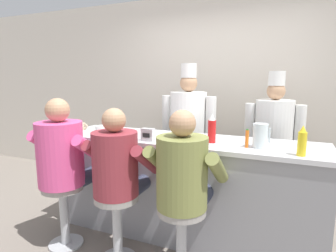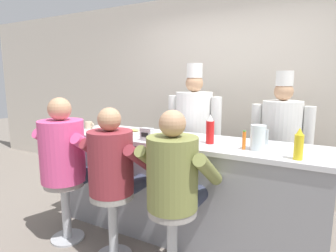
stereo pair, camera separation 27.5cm
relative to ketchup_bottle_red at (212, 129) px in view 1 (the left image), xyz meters
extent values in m
plane|color=slate|center=(-0.30, -0.28, -1.12)|extent=(20.00, 20.00, 0.00)
cube|color=beige|center=(-0.30, 1.40, 0.23)|extent=(10.00, 0.06, 2.70)
cube|color=gray|center=(-0.30, 0.06, -0.64)|extent=(2.58, 0.65, 0.95)
cube|color=silver|center=(-0.30, 0.06, -0.14)|extent=(2.63, 0.67, 0.04)
cylinder|color=red|center=(0.00, 0.00, -0.02)|extent=(0.07, 0.07, 0.21)
cone|color=white|center=(0.00, 0.00, 0.11)|extent=(0.06, 0.06, 0.06)
cylinder|color=yellow|center=(0.74, -0.18, -0.03)|extent=(0.06, 0.06, 0.18)
cone|color=yellow|center=(0.74, -0.18, 0.09)|extent=(0.05, 0.05, 0.05)
cylinder|color=orange|center=(0.32, -0.07, -0.05)|extent=(0.03, 0.03, 0.15)
cylinder|color=#287F2D|center=(0.32, -0.07, 0.03)|extent=(0.02, 0.02, 0.01)
cylinder|color=silver|center=(0.43, -0.04, -0.02)|extent=(0.12, 0.12, 0.21)
cube|color=silver|center=(0.50, -0.04, -0.01)|extent=(0.01, 0.01, 0.12)
cylinder|color=white|center=(-0.89, 0.08, -0.11)|extent=(0.25, 0.25, 0.02)
ellipsoid|color=#E0BC60|center=(-0.89, 0.08, -0.09)|extent=(0.11, 0.09, 0.03)
cylinder|color=white|center=(-1.29, 0.11, -0.10)|extent=(0.15, 0.15, 0.05)
cylinder|color=beige|center=(-1.53, 0.05, -0.08)|extent=(0.08, 0.08, 0.08)
torus|color=beige|center=(-1.48, 0.05, -0.08)|extent=(0.06, 0.02, 0.06)
cube|color=silver|center=(-0.57, -0.17, -0.06)|extent=(0.12, 0.07, 0.12)
cube|color=black|center=(-0.57, -0.20, -0.06)|extent=(0.07, 0.01, 0.04)
cylinder|color=#B2B5BA|center=(-1.25, -0.59, -1.11)|extent=(0.32, 0.32, 0.02)
cylinder|color=#B2B5BA|center=(-1.25, -0.59, -0.81)|extent=(0.08, 0.08, 0.57)
cylinder|color=gray|center=(-1.25, -0.59, -0.53)|extent=(0.38, 0.38, 0.05)
cylinder|color=#33384C|center=(-1.35, -0.38, -0.49)|extent=(0.15, 0.41, 0.15)
cylinder|color=#33384C|center=(-1.14, -0.38, -0.49)|extent=(0.15, 0.41, 0.15)
cylinder|color=#E54C8C|center=(-1.25, -0.59, -0.22)|extent=(0.41, 0.41, 0.58)
cylinder|color=#E54C8C|center=(-1.51, -0.47, -0.19)|extent=(0.11, 0.44, 0.36)
cylinder|color=#E54C8C|center=(-0.99, -0.47, -0.19)|extent=(0.11, 0.44, 0.36)
sphere|color=tan|center=(-1.25, -0.59, 0.18)|extent=(0.21, 0.21, 0.21)
cylinder|color=#B2B5BA|center=(-0.66, -0.59, -0.81)|extent=(0.08, 0.08, 0.57)
cylinder|color=gray|center=(-0.66, -0.59, -0.53)|extent=(0.38, 0.38, 0.05)
cylinder|color=#33384C|center=(-0.75, -0.40, -0.49)|extent=(0.14, 0.38, 0.14)
cylinder|color=#33384C|center=(-0.57, -0.40, -0.49)|extent=(0.14, 0.38, 0.14)
cylinder|color=maroon|center=(-0.66, -0.59, -0.24)|extent=(0.38, 0.38, 0.54)
cylinder|color=maroon|center=(-0.90, -0.48, -0.21)|extent=(0.10, 0.41, 0.33)
cylinder|color=maroon|center=(-0.42, -0.48, -0.21)|extent=(0.10, 0.41, 0.33)
sphere|color=tan|center=(-0.66, -0.59, 0.13)|extent=(0.20, 0.20, 0.20)
cylinder|color=#B2B5BA|center=(-0.07, -0.59, -0.81)|extent=(0.08, 0.08, 0.57)
cylinder|color=gray|center=(-0.07, -0.59, -0.53)|extent=(0.38, 0.38, 0.05)
cylinder|color=#33384C|center=(-0.17, -0.39, -0.49)|extent=(0.14, 0.38, 0.14)
cylinder|color=#33384C|center=(0.02, -0.39, -0.49)|extent=(0.14, 0.38, 0.14)
cylinder|color=olive|center=(-0.07, -0.59, -0.24)|extent=(0.38, 0.38, 0.55)
cylinder|color=olive|center=(-0.31, -0.48, -0.21)|extent=(0.10, 0.41, 0.33)
cylinder|color=olive|center=(0.17, -0.48, -0.21)|extent=(0.10, 0.41, 0.33)
sphere|color=tan|center=(-0.07, -0.59, 0.14)|extent=(0.20, 0.20, 0.20)
cube|color=#232328|center=(-0.48, 0.74, -0.71)|extent=(0.34, 0.19, 0.81)
cube|color=white|center=(-0.48, 0.68, -0.55)|extent=(0.30, 0.02, 0.48)
cylinder|color=white|center=(-0.48, 0.74, 0.00)|extent=(0.44, 0.44, 0.61)
sphere|color=tan|center=(-0.48, 0.74, 0.40)|extent=(0.21, 0.21, 0.21)
cylinder|color=white|center=(-0.48, 0.74, 0.55)|extent=(0.19, 0.19, 0.17)
cylinder|color=white|center=(-0.76, 0.74, -0.01)|extent=(0.12, 0.12, 0.51)
cylinder|color=white|center=(-0.20, 0.74, -0.01)|extent=(0.12, 0.12, 0.51)
cube|color=#232328|center=(0.50, 0.86, -0.73)|extent=(0.32, 0.18, 0.76)
cube|color=white|center=(0.50, 0.82, -0.58)|extent=(0.29, 0.02, 0.46)
cylinder|color=white|center=(0.50, 0.86, -0.07)|extent=(0.41, 0.41, 0.57)
sphere|color=tan|center=(0.50, 0.86, 0.32)|extent=(0.20, 0.20, 0.20)
cylinder|color=white|center=(0.50, 0.86, 0.46)|extent=(0.18, 0.18, 0.16)
cylinder|color=white|center=(0.23, 0.86, -0.07)|extent=(0.12, 0.12, 0.49)
cylinder|color=white|center=(0.76, 0.86, -0.07)|extent=(0.12, 0.12, 0.49)
camera|label=1|loc=(0.62, -2.47, 0.46)|focal=30.00mm
camera|label=2|loc=(0.86, -2.35, 0.46)|focal=30.00mm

